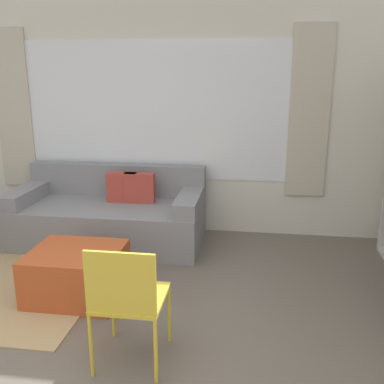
# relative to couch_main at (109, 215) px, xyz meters

# --- Properties ---
(wall_back) EXTENTS (6.99, 0.11, 2.70)m
(wall_back) POSITION_rel_couch_main_xyz_m (0.44, 0.54, 1.05)
(wall_back) COLOR silver
(wall_back) RESTS_ON ground_plane
(area_rug) EXTENTS (2.08, 2.12, 0.01)m
(area_rug) POSITION_rel_couch_main_xyz_m (-0.75, -1.01, -0.30)
(area_rug) COLOR tan
(area_rug) RESTS_ON ground_plane
(couch_main) EXTENTS (2.13, 1.00, 0.83)m
(couch_main) POSITION_rel_couch_main_xyz_m (0.00, 0.00, 0.00)
(couch_main) COLOR gray
(couch_main) RESTS_ON ground_plane
(ottoman) EXTENTS (0.76, 0.67, 0.42)m
(ottoman) POSITION_rel_couch_main_xyz_m (0.14, -1.28, -0.09)
(ottoman) COLOR #B74C23
(ottoman) RESTS_ON ground_plane
(folding_chair) EXTENTS (0.44, 0.46, 0.86)m
(folding_chair) POSITION_rel_couch_main_xyz_m (0.85, -2.12, 0.21)
(folding_chair) COLOR gold
(folding_chair) RESTS_ON ground_plane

